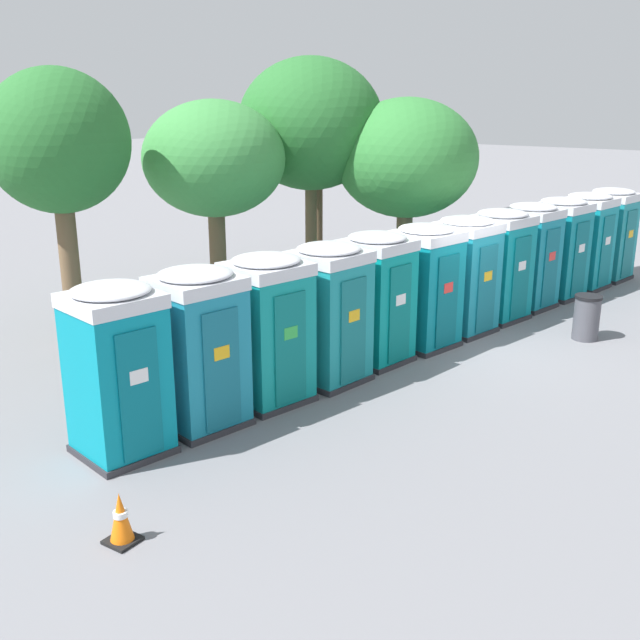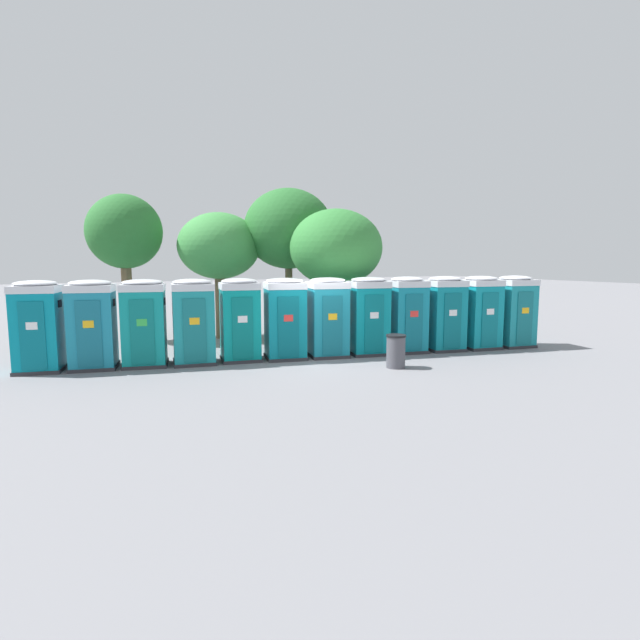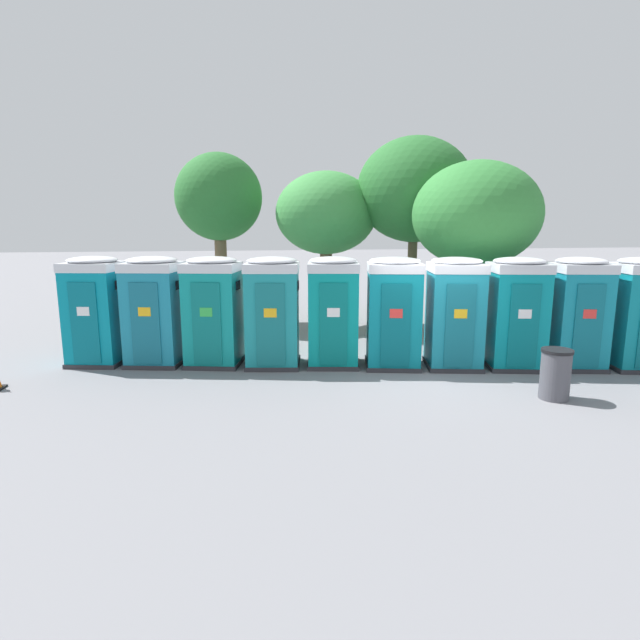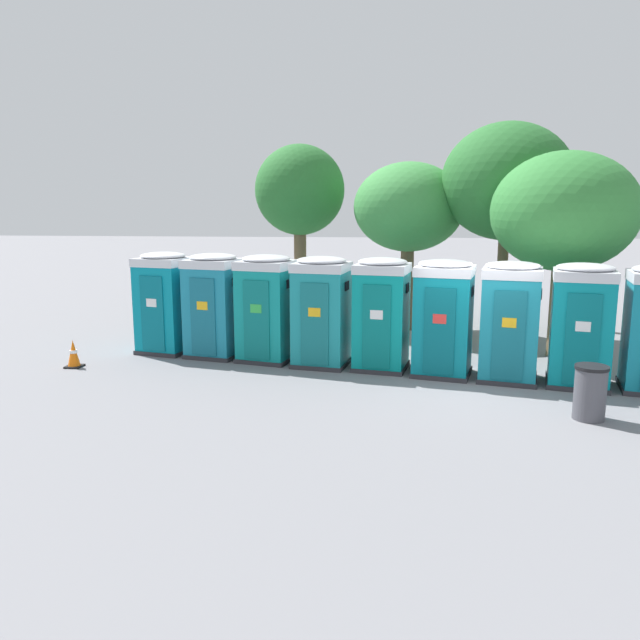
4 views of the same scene
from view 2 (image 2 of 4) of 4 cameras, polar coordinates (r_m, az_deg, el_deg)
The scene contains 19 objects.
ground_plane at distance 15.53m, azimuth -1.12°, elevation -4.60°, with size 120.00×120.00×0.00m, color slate.
portapotty_0 at distance 15.87m, azimuth -29.51°, elevation -0.57°, with size 1.43×1.43×2.54m.
portapotty_1 at distance 15.56m, azimuth -24.56°, elevation -0.42°, with size 1.47×1.44×2.54m.
portapotty_2 at distance 15.39m, azimuth -19.46°, elevation -0.26°, with size 1.48×1.45×2.54m.
portapotty_3 at distance 15.30m, azimuth -14.27°, elevation -0.12°, with size 1.41×1.39×2.54m.
portapotty_4 at distance 15.49m, azimuth -9.13°, elevation 0.09°, with size 1.37×1.39×2.54m.
portapotty_5 at distance 15.61m, azimuth -4.02°, elevation 0.21°, with size 1.47×1.44×2.54m.
portapotty_6 at distance 15.94m, azimuth 0.88°, elevation 0.37°, with size 1.44×1.44×2.54m.
portapotty_7 at distance 16.40m, azimuth 5.53°, elevation 0.52°, with size 1.46×1.45×2.54m.
portapotty_8 at distance 16.99m, azimuth 9.86°, elevation 0.67°, with size 1.39×1.42×2.54m.
portapotty_9 at distance 17.59m, azimuth 14.01°, elevation 0.78°, with size 1.43×1.43×2.54m.
portapotty_10 at distance 18.31m, azimuth 17.82°, elevation 0.89°, with size 1.39×1.40×2.54m.
portapotty_11 at distance 19.11m, azimuth 21.31°, elevation 0.99°, with size 1.39×1.40×2.54m.
street_tree_0 at distance 18.61m, azimuth 1.83°, elevation 8.18°, with size 3.43×3.43×4.95m.
street_tree_1 at distance 20.40m, azimuth -21.44°, elevation 9.23°, with size 2.78×2.78×5.54m.
street_tree_2 at distance 20.11m, azimuth -3.62°, elevation 10.31°, with size 3.52×3.52×5.89m.
street_tree_3 at distance 22.61m, azimuth 0.91°, elevation 8.29°, with size 2.58×2.58×4.76m.
street_tree_4 at distance 20.00m, azimuth -11.47°, elevation 8.21°, with size 3.18×3.18×4.92m.
trash_can at distance 14.53m, azimuth 8.66°, elevation -3.54°, with size 0.57×0.57×0.96m.
Camera 2 is at (-6.72, -13.65, 3.10)m, focal length 28.00 mm.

